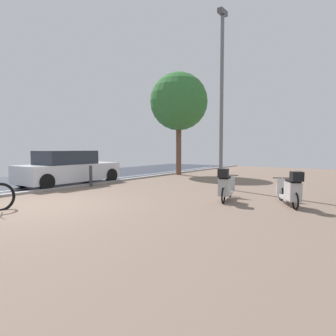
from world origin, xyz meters
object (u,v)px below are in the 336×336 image
object	(u,v)px
lamp_post	(222,92)
bollard_far	(91,176)
scooter_mid	(226,186)
street_tree	(179,102)
parked_car_near	(69,169)
scooter_near	(291,190)

from	to	relation	value
lamp_post	bollard_far	xyz separation A→B (m)	(-4.64, -2.41, -3.25)
scooter_mid	street_tree	size ratio (longest dim) A/B	0.29
lamp_post	bollard_far	bearing A→B (deg)	-152.52
parked_car_near	street_tree	xyz separation A→B (m)	(1.32, 6.65, 3.54)
scooter_near	street_tree	bearing A→B (deg)	140.31
street_tree	lamp_post	bearing A→B (deg)	-42.13
scooter_mid	lamp_post	world-z (taller)	lamp_post
lamp_post	bollard_far	distance (m)	6.15
street_tree	parked_car_near	bearing A→B (deg)	-101.25
bollard_far	parked_car_near	bearing A→B (deg)	-174.27
scooter_mid	street_tree	bearing A→B (deg)	131.68
parked_car_near	scooter_mid	bearing A→B (deg)	0.86
lamp_post	bollard_far	world-z (taller)	lamp_post
parked_car_near	lamp_post	xyz separation A→B (m)	(5.87, 2.54, 3.00)
scooter_near	lamp_post	world-z (taller)	lamp_post
scooter_mid	bollard_far	bearing A→B (deg)	179.84
scooter_mid	parked_car_near	xyz separation A→B (m)	(-7.15, -0.11, 0.23)
parked_car_near	bollard_far	size ratio (longest dim) A/B	5.08
scooter_near	bollard_far	size ratio (longest dim) A/B	1.87
scooter_near	parked_car_near	world-z (taller)	parked_car_near
scooter_near	parked_car_near	bearing A→B (deg)	-177.83
parked_car_near	street_tree	bearing A→B (deg)	78.75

